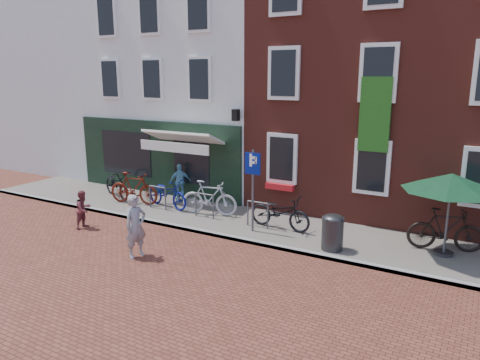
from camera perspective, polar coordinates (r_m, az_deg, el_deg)
The scene contains 17 objects.
ground at distance 13.38m, azimuth -2.07°, elevation -7.51°, with size 80.00×80.00×0.00m, color brown.
sidewalk at distance 14.16m, azimuth 4.61°, elevation -6.15°, with size 24.00×3.00×0.10m, color slate.
building_stucco at distance 21.11m, azimuth -3.79°, elevation 12.53°, with size 8.00×8.00×9.00m, color silver.
building_brick_mid at distance 18.23m, azimuth 15.45°, elevation 13.57°, with size 6.00×8.00×10.00m, color maroon.
filler_left at distance 26.00m, azimuth -18.05°, elevation 12.04°, with size 7.00×8.00×9.00m, color silver.
litter_bin at distance 12.41m, azimuth 11.74°, elevation -6.28°, with size 0.58×0.58×1.07m.
parking_sign at distance 13.26m, azimuth 1.63°, elevation 0.38°, with size 0.50×0.08×2.51m.
parasol at distance 12.59m, azimuth 25.39°, elevation 0.13°, with size 2.47×2.47×2.30m.
woman at distance 12.17m, azimuth -13.17°, elevation -5.74°, with size 0.62×0.41×1.70m, color gray.
boy at distance 15.00m, azimuth -19.33°, elevation -3.53°, with size 0.59×0.46×1.21m, color brown.
cafe_person at distance 17.14m, azimuth -7.64°, elevation -0.23°, with size 0.81×0.34×1.38m, color #73B7CF.
bicycle_0 at distance 18.00m, azimuth -15.46°, elevation -0.46°, with size 0.71×2.02×1.06m, color black.
bicycle_1 at distance 16.88m, azimuth -13.41°, elevation -1.03°, with size 0.55×1.96×1.18m, color #541409.
bicycle_2 at distance 16.23m, azimuth -9.26°, elevation -1.62°, with size 0.71×2.02×1.06m, color navy.
bicycle_3 at distance 15.17m, azimuth -3.93°, elevation -2.29°, with size 0.55×1.96×1.18m, color #ABABAD.
bicycle_4 at distance 13.83m, azimuth 5.13°, elevation -4.10°, with size 0.71×2.02×1.06m, color black.
bicycle_5 at distance 13.29m, azimuth 24.75°, elevation -5.76°, with size 0.55×1.96×1.18m, color black.
Camera 1 is at (6.60, -10.64, 4.72)m, focal length 33.44 mm.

